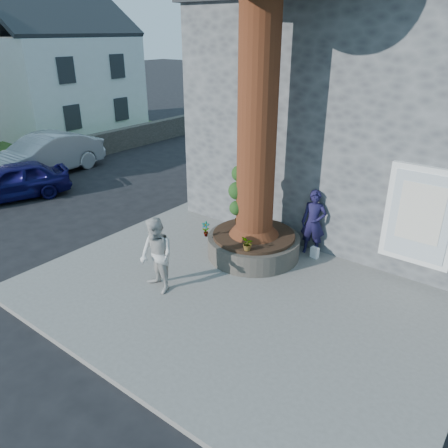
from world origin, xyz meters
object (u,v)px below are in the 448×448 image
Objects in this scene: woman at (157,256)px; a_board_sign at (16,178)px; car_silver at (44,155)px; man at (314,222)px; planter at (253,244)px; car_blue at (12,181)px.

woman reaches higher than a_board_sign.
woman is 0.35× the size of car_silver.
a_board_sign is (-8.85, 1.68, -0.46)m from woman.
man is at bearing -2.07° from car_silver.
planter is 10.64m from car_silver.
woman is 8.33m from car_blue.
man is 4.07m from woman.
woman is (-0.74, -2.62, 0.55)m from planter.
car_blue is (-8.97, -1.40, 0.22)m from planter.
woman reaches higher than car_silver.
car_silver is (-11.70, -0.19, -0.17)m from man.
car_blue is 0.77× the size of car_silver.
man is 0.99× the size of woman.
car_blue is 3.72× the size of a_board_sign.
a_board_sign is (-9.59, -0.93, 0.09)m from planter.
man is 11.70m from car_silver.
a_board_sign is at bearing -174.44° from planter.
planter is 9.64m from a_board_sign.
planter is 0.48× the size of car_silver.
planter is 0.62× the size of car_blue.
woman reaches higher than man.
planter is at bearing 0.19° from a_board_sign.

